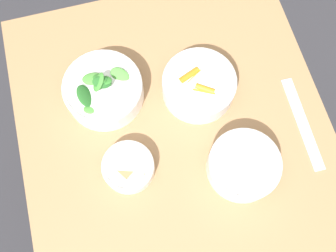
% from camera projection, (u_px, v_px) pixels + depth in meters
% --- Properties ---
extents(ground_plane, '(10.00, 10.00, 0.00)m').
position_uv_depth(ground_plane, '(177.00, 200.00, 1.63)').
color(ground_plane, '#2D2D33').
extents(dining_table, '(1.03, 0.78, 0.75)m').
position_uv_depth(dining_table, '(182.00, 172.00, 1.05)').
color(dining_table, '#99724C').
rests_on(dining_table, ground_plane).
extents(bowl_carrots, '(0.19, 0.19, 0.07)m').
position_uv_depth(bowl_carrots, '(199.00, 85.00, 0.95)').
color(bowl_carrots, silver).
rests_on(bowl_carrots, dining_table).
extents(bowl_greens, '(0.20, 0.20, 0.11)m').
position_uv_depth(bowl_greens, '(104.00, 90.00, 0.94)').
color(bowl_greens, white).
rests_on(bowl_greens, dining_table).
extents(bowl_beans_hotdog, '(0.17, 0.17, 0.06)m').
position_uv_depth(bowl_beans_hotdog, '(243.00, 166.00, 0.89)').
color(bowl_beans_hotdog, white).
rests_on(bowl_beans_hotdog, dining_table).
extents(bowl_cookies, '(0.13, 0.13, 0.04)m').
position_uv_depth(bowl_cookies, '(128.00, 167.00, 0.89)').
color(bowl_cookies, white).
rests_on(bowl_cookies, dining_table).
extents(ruler, '(0.25, 0.03, 0.00)m').
position_uv_depth(ruler, '(302.00, 123.00, 0.95)').
color(ruler, '#EFB7C6').
rests_on(ruler, dining_table).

